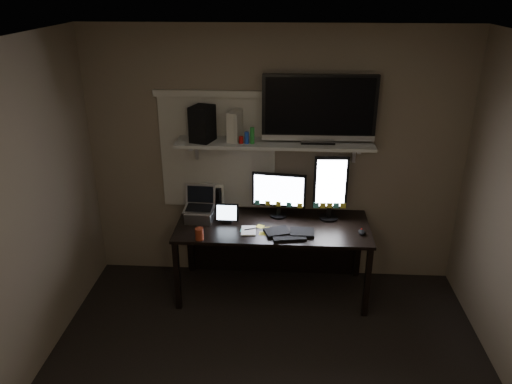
# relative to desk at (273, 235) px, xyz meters

# --- Properties ---
(ceiling) EXTENTS (3.60, 3.60, 0.00)m
(ceiling) POSITION_rel_desk_xyz_m (0.00, -1.55, 1.95)
(ceiling) COLOR silver
(ceiling) RESTS_ON back_wall
(back_wall) EXTENTS (3.60, 0.00, 3.60)m
(back_wall) POSITION_rel_desk_xyz_m (0.00, 0.25, 0.70)
(back_wall) COLOR #796C57
(back_wall) RESTS_ON floor
(window_blinds) EXTENTS (1.10, 0.02, 1.10)m
(window_blinds) POSITION_rel_desk_xyz_m (-0.55, 0.24, 0.75)
(window_blinds) COLOR beige
(window_blinds) RESTS_ON back_wall
(desk) EXTENTS (1.80, 0.75, 0.73)m
(desk) POSITION_rel_desk_xyz_m (0.00, 0.00, 0.00)
(desk) COLOR black
(desk) RESTS_ON floor
(wall_shelf) EXTENTS (1.80, 0.35, 0.03)m
(wall_shelf) POSITION_rel_desk_xyz_m (0.00, 0.08, 0.91)
(wall_shelf) COLOR #B1B2AD
(wall_shelf) RESTS_ON back_wall
(monitor_landscape) EXTENTS (0.52, 0.12, 0.45)m
(monitor_landscape) POSITION_rel_desk_xyz_m (0.05, 0.07, 0.40)
(monitor_landscape) COLOR black
(monitor_landscape) RESTS_ON desk
(monitor_portrait) EXTENTS (0.32, 0.07, 0.64)m
(monitor_portrait) POSITION_rel_desk_xyz_m (0.53, 0.04, 0.50)
(monitor_portrait) COLOR black
(monitor_portrait) RESTS_ON desk
(keyboard) EXTENTS (0.47, 0.25, 0.03)m
(keyboard) POSITION_rel_desk_xyz_m (0.16, -0.29, 0.19)
(keyboard) COLOR black
(keyboard) RESTS_ON desk
(mouse) EXTENTS (0.07, 0.10, 0.04)m
(mouse) POSITION_rel_desk_xyz_m (0.81, -0.25, 0.19)
(mouse) COLOR black
(mouse) RESTS_ON desk
(notepad) EXTENTS (0.14, 0.19, 0.01)m
(notepad) POSITION_rel_desk_xyz_m (-0.22, -0.26, 0.18)
(notepad) COLOR white
(notepad) RESTS_ON desk
(tablet) EXTENTS (0.22, 0.09, 0.19)m
(tablet) POSITION_rel_desk_xyz_m (-0.43, -0.10, 0.27)
(tablet) COLOR black
(tablet) RESTS_ON desk
(file_sorter) EXTENTS (0.23, 0.16, 0.27)m
(file_sorter) POSITION_rel_desk_xyz_m (-0.61, 0.18, 0.31)
(file_sorter) COLOR black
(file_sorter) RESTS_ON desk
(laptop) EXTENTS (0.30, 0.25, 0.32)m
(laptop) POSITION_rel_desk_xyz_m (-0.70, -0.08, 0.34)
(laptop) COLOR silver
(laptop) RESTS_ON desk
(cup) EXTENTS (0.08, 0.08, 0.11)m
(cup) POSITION_rel_desk_xyz_m (-0.64, -0.44, 0.23)
(cup) COLOR maroon
(cup) RESTS_ON desk
(sticky_notes) EXTENTS (0.31, 0.24, 0.00)m
(sticky_notes) POSITION_rel_desk_xyz_m (-0.14, -0.23, 0.18)
(sticky_notes) COLOR yellow
(sticky_notes) RESTS_ON desk
(tv) EXTENTS (1.02, 0.20, 0.61)m
(tv) POSITION_rel_desk_xyz_m (0.39, 0.09, 1.23)
(tv) COLOR black
(tv) RESTS_ON wall_shelf
(game_console) EXTENTS (0.13, 0.24, 0.27)m
(game_console) POSITION_rel_desk_xyz_m (-0.37, 0.10, 1.06)
(game_console) COLOR #B9B5A7
(game_console) RESTS_ON wall_shelf
(speaker) EXTENTS (0.24, 0.26, 0.32)m
(speaker) POSITION_rel_desk_xyz_m (-0.66, 0.06, 1.09)
(speaker) COLOR black
(speaker) RESTS_ON wall_shelf
(bottles) EXTENTS (0.25, 0.12, 0.16)m
(bottles) POSITION_rel_desk_xyz_m (-0.25, 0.01, 1.00)
(bottles) COLOR #A50F0C
(bottles) RESTS_ON wall_shelf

